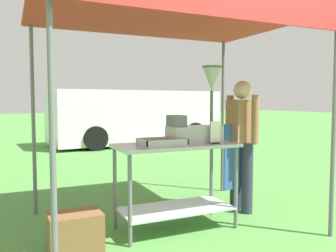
{
  "coord_description": "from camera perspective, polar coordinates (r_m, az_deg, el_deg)",
  "views": [
    {
      "loc": [
        -1.72,
        -2.41,
        1.36
      ],
      "look_at": [
        -0.12,
        1.1,
        1.09
      ],
      "focal_mm": 37.48,
      "sensor_mm": 36.0,
      "label": 1
    }
  ],
  "objects": [
    {
      "name": "ground_plane",
      "position": [
        8.69,
        -12.79,
        -5.1
      ],
      "size": [
        70.0,
        70.0,
        0.0
      ],
      "primitive_type": "plane",
      "color": "#519342"
    },
    {
      "name": "stall_canopy",
      "position": [
        3.86,
        0.65,
        16.74
      ],
      "size": [
        2.86,
        2.18,
        2.3
      ],
      "color": "slate",
      "rests_on": "ground"
    },
    {
      "name": "donut_cart",
      "position": [
        3.74,
        1.28,
        -6.91
      ],
      "size": [
        1.29,
        0.6,
        0.91
      ],
      "color": "#B7B7BC",
      "rests_on": "ground"
    },
    {
      "name": "donut_tray",
      "position": [
        3.55,
        -0.95,
        -2.82
      ],
      "size": [
        0.45,
        0.32,
        0.07
      ],
      "color": "#B7B7BC",
      "rests_on": "donut_cart"
    },
    {
      "name": "donut_fryer",
      "position": [
        3.8,
        4.78,
        1.25
      ],
      "size": [
        0.61,
        0.28,
        0.83
      ],
      "color": "#B7B7BC",
      "rests_on": "donut_cart"
    },
    {
      "name": "menu_sign",
      "position": [
        3.71,
        7.69,
        -1.34
      ],
      "size": [
        0.13,
        0.05,
        0.24
      ],
      "color": "black",
      "rests_on": "donut_cart"
    },
    {
      "name": "vendor",
      "position": [
        4.4,
        11.85,
        -2.02
      ],
      "size": [
        0.46,
        0.54,
        1.61
      ],
      "color": "#2D3347",
      "rests_on": "ground"
    },
    {
      "name": "supply_crate",
      "position": [
        3.39,
        -14.85,
        -16.44
      ],
      "size": [
        0.47,
        0.33,
        0.36
      ],
      "color": "brown",
      "rests_on": "ground"
    },
    {
      "name": "van_white",
      "position": [
        11.32,
        -5.33,
        1.55
      ],
      "size": [
        5.46,
        2.44,
        1.69
      ],
      "color": "white",
      "rests_on": "ground"
    }
  ]
}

